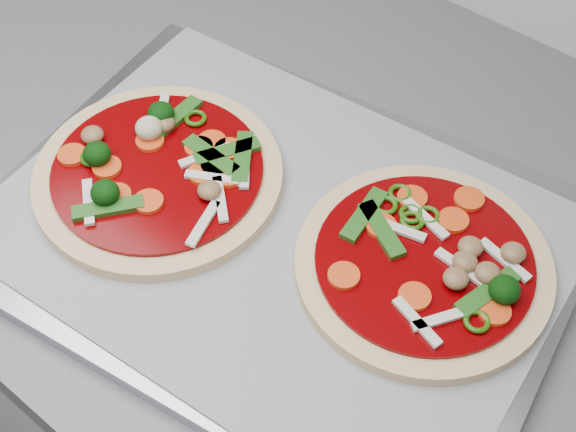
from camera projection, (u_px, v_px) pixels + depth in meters
The scene contains 5 objects.
countertop at pixel (489, 304), 0.66m from camera, with size 3.60×0.60×0.04m, color slate.
baking_tray at pixel (277, 235), 0.67m from camera, with size 0.47×0.35×0.02m, color #99989E.
parchment at pixel (277, 229), 0.66m from camera, with size 0.45×0.33×0.00m, color gray.
pizza_left at pixel (158, 172), 0.69m from camera, with size 0.26×0.26×0.04m.
pizza_right at pixel (427, 263), 0.63m from camera, with size 0.23×0.23×0.03m.
Camera 1 is at (0.09, 0.92, 1.44)m, focal length 50.00 mm.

